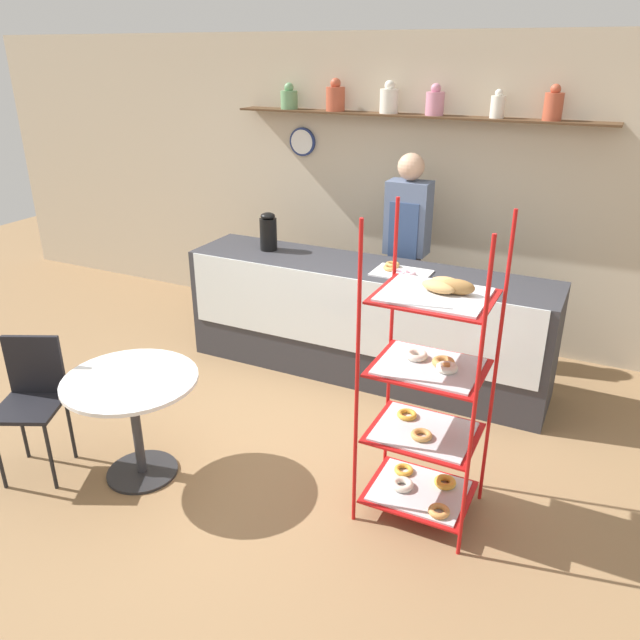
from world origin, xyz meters
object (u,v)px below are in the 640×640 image
coffee_carafe (268,232)px  donut_tray_counter (399,271)px  cafe_chair (32,391)px  cafe_table (133,402)px  person_worker (406,246)px  pastry_rack (428,394)px

coffee_carafe → donut_tray_counter: coffee_carafe is taller
cafe_chair → coffee_carafe: (0.47, 2.18, 0.55)m
cafe_table → person_worker: bearing=69.8°
cafe_table → cafe_chair: size_ratio=0.92×
cafe_chair → donut_tray_counter: donut_tray_counter is taller
person_worker → cafe_chair: (-1.54, -2.68, -0.43)m
person_worker → donut_tray_counter: (0.15, -0.59, -0.02)m
pastry_rack → person_worker: size_ratio=1.02×
pastry_rack → person_worker: (-0.82, 2.00, 0.20)m
person_worker → coffee_carafe: bearing=-154.9°
coffee_carafe → donut_tray_counter: (1.22, -0.09, -0.14)m
cafe_chair → person_worker: bearing=34.9°
pastry_rack → cafe_chair: (-2.37, -0.68, -0.23)m
pastry_rack → cafe_chair: 2.47m
pastry_rack → coffee_carafe: 2.44m
cafe_table → coffee_carafe: size_ratio=2.54×
pastry_rack → donut_tray_counter: pastry_rack is taller
cafe_chair → coffee_carafe: bearing=52.6°
pastry_rack → coffee_carafe: (-1.90, 1.50, 0.32)m
person_worker → cafe_chair: bearing=-119.9°
cafe_chair → coffee_carafe: 2.29m
coffee_carafe → cafe_table: bearing=-85.2°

